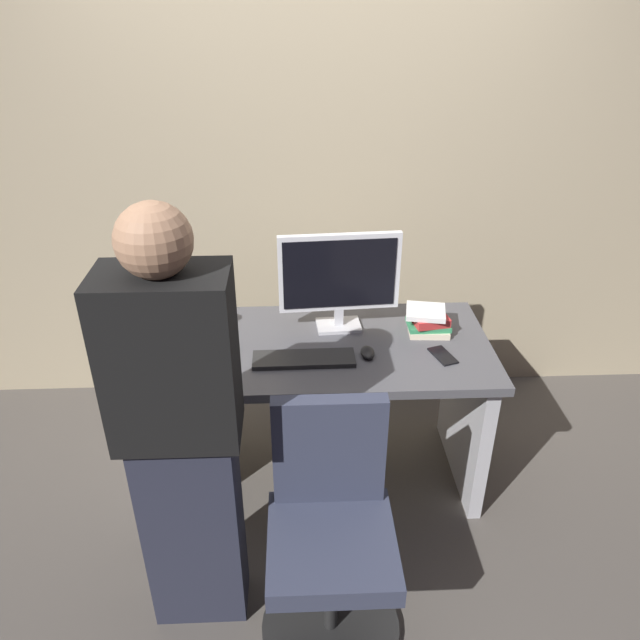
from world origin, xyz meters
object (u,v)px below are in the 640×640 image
at_px(office_chair, 331,539).
at_px(keyboard, 304,359).
at_px(book_stack, 428,321).
at_px(cup_near_keyboard, 208,361).
at_px(cup_by_monitor, 214,318).
at_px(person_at_desk, 182,435).
at_px(monitor, 339,277).
at_px(desk, 320,387).
at_px(cell_phone, 443,356).
at_px(mouse, 368,352).

height_order(office_chair, keyboard, office_chair).
bearing_deg(book_stack, office_chair, -119.26).
distance_m(cup_near_keyboard, cup_by_monitor, 0.36).
xyz_separation_m(person_at_desk, book_stack, (0.98, 0.78, -0.03)).
relative_size(person_at_desk, monitor, 3.03).
height_order(office_chair, person_at_desk, person_at_desk).
distance_m(person_at_desk, cup_near_keyboard, 0.51).
bearing_deg(cup_near_keyboard, desk, 21.84).
xyz_separation_m(person_at_desk, monitor, (0.58, 0.84, 0.17)).
height_order(monitor, cell_phone, monitor).
xyz_separation_m(desk, mouse, (0.20, -0.10, 0.25)).
bearing_deg(cup_near_keyboard, person_at_desk, -92.68).
distance_m(desk, office_chair, 0.79).
relative_size(cup_by_monitor, book_stack, 0.47).
height_order(keyboard, cell_phone, keyboard).
distance_m(person_at_desk, cup_by_monitor, 0.87).
relative_size(desk, cup_by_monitor, 15.42).
bearing_deg(mouse, person_at_desk, -139.31).
height_order(desk, cell_phone, cell_phone).
bearing_deg(monitor, keyboard, -120.62).
distance_m(desk, cup_by_monitor, 0.58).
distance_m(person_at_desk, cell_phone, 1.16).
relative_size(cup_by_monitor, cell_phone, 0.68).
height_order(desk, office_chair, office_chair).
bearing_deg(desk, monitor, 57.43).
distance_m(keyboard, mouse, 0.27).
relative_size(desk, person_at_desk, 0.92).
distance_m(office_chair, book_stack, 1.07).
bearing_deg(cell_phone, keyboard, 162.71).
bearing_deg(office_chair, monitor, 84.59).
bearing_deg(book_stack, mouse, -146.79).
bearing_deg(monitor, cup_by_monitor, 177.45).
distance_m(cup_by_monitor, cell_phone, 1.04).
bearing_deg(book_stack, cup_by_monitor, 175.11).
relative_size(cup_near_keyboard, book_stack, 0.43).
distance_m(keyboard, book_stack, 0.61).
height_order(keyboard, cup_by_monitor, cup_by_monitor).
bearing_deg(desk, cup_by_monitor, 160.07).
bearing_deg(mouse, monitor, 112.91).
height_order(desk, book_stack, book_stack).
height_order(monitor, cup_by_monitor, monitor).
height_order(cup_near_keyboard, cell_phone, cup_near_keyboard).
bearing_deg(mouse, desk, 152.73).
relative_size(mouse, cup_by_monitor, 1.02).
distance_m(desk, person_at_desk, 0.90).
height_order(office_chair, book_stack, office_chair).
xyz_separation_m(person_at_desk, cup_near_keyboard, (0.02, 0.51, -0.04)).
xyz_separation_m(cup_by_monitor, cell_phone, (1.00, -0.30, -0.04)).
relative_size(office_chair, monitor, 1.74).
relative_size(cup_near_keyboard, cup_by_monitor, 0.92).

